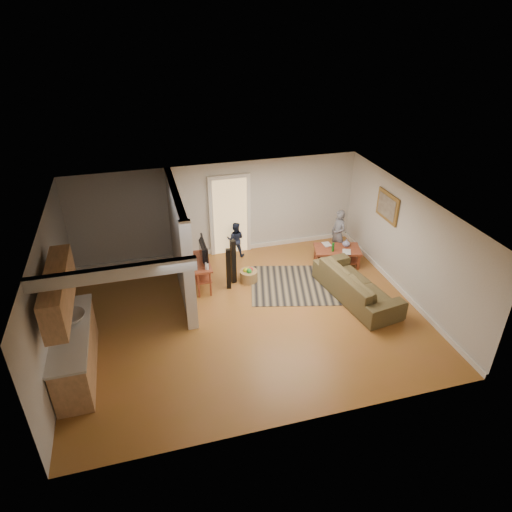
# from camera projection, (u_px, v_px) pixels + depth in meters

# --- Properties ---
(ground) EXTENTS (7.50, 7.50, 0.00)m
(ground) POSITION_uv_depth(u_px,v_px,m) (247.00, 316.00, 9.97)
(ground) COLOR olive
(ground) RESTS_ON ground
(room_shell) EXTENTS (7.54, 6.02, 2.52)m
(room_shell) POSITION_uv_depth(u_px,v_px,m) (191.00, 255.00, 9.36)
(room_shell) COLOR #B8B5B0
(room_shell) RESTS_ON ground
(area_rug) EXTENTS (2.80, 2.32, 0.01)m
(area_rug) POSITION_uv_depth(u_px,v_px,m) (302.00, 285.00, 11.05)
(area_rug) COLOR black
(area_rug) RESTS_ON ground
(sofa) EXTENTS (1.29, 2.50, 0.70)m
(sofa) POSITION_uv_depth(u_px,v_px,m) (355.00, 297.00, 10.59)
(sofa) COLOR #443E22
(sofa) RESTS_ON ground
(coffee_table) EXTENTS (1.30, 0.95, 0.69)m
(coffee_table) POSITION_uv_depth(u_px,v_px,m) (338.00, 252.00, 11.76)
(coffee_table) COLOR maroon
(coffee_table) RESTS_ON ground
(tv_console) EXTENTS (0.42, 1.10, 0.94)m
(tv_console) POSITION_uv_depth(u_px,v_px,m) (201.00, 263.00, 10.71)
(tv_console) COLOR maroon
(tv_console) RESTS_ON ground
(speaker_left) EXTENTS (0.12, 0.12, 1.05)m
(speaker_left) POSITION_uv_depth(u_px,v_px,m) (228.00, 269.00, 10.68)
(speaker_left) COLOR black
(speaker_left) RESTS_ON ground
(speaker_right) EXTENTS (0.13, 0.13, 1.14)m
(speaker_right) POSITION_uv_depth(u_px,v_px,m) (233.00, 262.00, 10.88)
(speaker_right) COLOR black
(speaker_right) RESTS_ON ground
(toy_basket) EXTENTS (0.43, 0.43, 0.38)m
(toy_basket) POSITION_uv_depth(u_px,v_px,m) (249.00, 275.00, 11.13)
(toy_basket) COLOR olive
(toy_basket) RESTS_ON ground
(child) EXTENTS (0.40, 0.53, 1.30)m
(child) POSITION_uv_depth(u_px,v_px,m) (336.00, 255.00, 12.34)
(child) COLOR slate
(child) RESTS_ON ground
(toddler) EXTENTS (0.57, 0.51, 0.96)m
(toddler) POSITION_uv_depth(u_px,v_px,m) (236.00, 255.00, 12.32)
(toddler) COLOR #1E253E
(toddler) RESTS_ON ground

